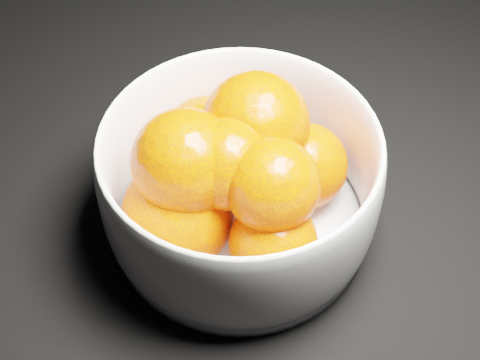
% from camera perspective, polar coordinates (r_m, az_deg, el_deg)
% --- Properties ---
extents(ground, '(3.00, 3.00, 0.00)m').
position_cam_1_polar(ground, '(0.65, 9.18, 8.27)').
color(ground, black).
rests_on(ground, ground).
extents(bowl, '(0.20, 0.20, 0.10)m').
position_cam_1_polar(bowl, '(0.49, 0.00, -0.38)').
color(bowl, silver).
rests_on(bowl, ground).
extents(orange_pile, '(0.15, 0.15, 0.12)m').
position_cam_1_polar(orange_pile, '(0.47, -0.81, 0.70)').
color(orange_pile, '#EB4003').
rests_on(orange_pile, bowl).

